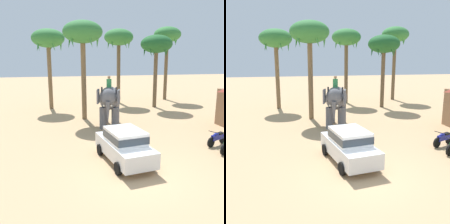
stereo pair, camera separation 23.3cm
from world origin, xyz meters
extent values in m
plane|color=tan|center=(0.00, 0.00, 0.00)|extent=(120.00, 120.00, 0.00)
cube|color=white|center=(-0.20, 1.29, 0.68)|extent=(2.30, 4.31, 0.76)
cube|color=white|center=(-0.19, 1.19, 1.38)|extent=(1.86, 2.31, 0.64)
cube|color=#2D3842|center=(-0.19, 1.19, 1.38)|extent=(1.88, 2.33, 0.35)
cylinder|color=black|center=(-1.23, 2.42, 0.30)|extent=(0.27, 0.62, 0.60)
cylinder|color=black|center=(0.45, 2.67, 0.30)|extent=(0.27, 0.62, 0.60)
cylinder|color=black|center=(-0.85, -0.10, 0.30)|extent=(0.27, 0.62, 0.60)
cylinder|color=black|center=(0.83, 0.16, 0.30)|extent=(0.27, 0.62, 0.60)
ellipsoid|color=slate|center=(0.56, 8.18, 2.15)|extent=(2.39, 3.42, 1.70)
cylinder|color=slate|center=(0.72, 7.16, 0.80)|extent=(0.52, 0.52, 1.60)
cylinder|color=slate|center=(-0.12, 7.40, 0.80)|extent=(0.52, 0.52, 1.60)
cylinder|color=slate|center=(1.23, 8.95, 0.80)|extent=(0.52, 0.52, 1.60)
cylinder|color=slate|center=(0.39, 9.19, 0.80)|extent=(0.52, 0.52, 1.60)
ellipsoid|color=slate|center=(0.11, 6.61, 2.45)|extent=(1.33, 1.26, 1.20)
cube|color=slate|center=(0.83, 6.51, 2.50)|extent=(0.33, 0.80, 0.96)
cube|color=slate|center=(-0.55, 6.91, 2.50)|extent=(0.33, 0.80, 0.96)
cone|color=slate|center=(-0.01, 6.18, 1.45)|extent=(0.44, 0.44, 1.60)
cone|color=beige|center=(0.25, 6.16, 1.95)|extent=(0.27, 0.57, 0.21)
cone|color=beige|center=(-0.25, 6.30, 1.95)|extent=(0.27, 0.57, 0.21)
cube|color=#338C4C|center=(0.32, 7.36, 3.35)|extent=(0.39, 0.32, 0.60)
sphere|color=#A87A56|center=(0.32, 7.36, 3.77)|extent=(0.22, 0.22, 0.22)
cylinder|color=#333338|center=(0.82, 7.22, 2.80)|extent=(0.12, 0.12, 0.55)
cylinder|color=#333338|center=(-0.18, 7.50, 2.80)|extent=(0.12, 0.12, 0.55)
cylinder|color=black|center=(5.27, 0.94, 0.30)|extent=(0.59, 0.35, 0.60)
cylinder|color=black|center=(5.31, 2.16, 0.30)|extent=(0.59, 0.32, 0.60)
cylinder|color=black|center=(6.42, 2.62, 0.30)|extent=(0.59, 0.32, 0.60)
cube|color=navy|center=(5.87, 2.39, 0.52)|extent=(1.02, 0.57, 0.32)
ellipsoid|color=navy|center=(5.73, 2.33, 0.70)|extent=(0.50, 0.39, 0.20)
cube|color=black|center=(6.10, 2.49, 0.70)|extent=(0.49, 0.37, 0.12)
cylinder|color=black|center=(5.39, 2.20, 0.92)|extent=(0.25, 0.52, 0.04)
cylinder|color=brown|center=(3.61, 17.69, 3.55)|extent=(0.41, 0.41, 7.11)
ellipsoid|color=#337A38|center=(3.61, 17.69, 7.31)|extent=(3.20, 3.20, 1.80)
cone|color=#337A38|center=(4.81, 17.69, 6.81)|extent=(0.40, 0.92, 1.64)
cone|color=#337A38|center=(3.98, 18.83, 6.81)|extent=(0.91, 0.57, 1.67)
cone|color=#337A38|center=(2.64, 18.40, 6.81)|extent=(0.73, 0.83, 1.69)
cone|color=#337A38|center=(2.64, 16.99, 6.81)|extent=(0.73, 0.83, 1.69)
cone|color=#337A38|center=(3.98, 16.55, 6.81)|extent=(0.91, 0.57, 1.67)
cylinder|color=brown|center=(-3.91, 15.95, 3.38)|extent=(0.40, 0.40, 6.77)
ellipsoid|color=#337A38|center=(-3.91, 15.95, 6.97)|extent=(3.20, 3.20, 1.80)
cone|color=#337A38|center=(-2.71, 15.95, 6.47)|extent=(0.40, 0.92, 1.64)
cone|color=#337A38|center=(-3.54, 17.09, 6.47)|extent=(0.91, 0.57, 1.67)
cone|color=#337A38|center=(-4.88, 16.66, 6.47)|extent=(0.73, 0.83, 1.69)
cone|color=#337A38|center=(-4.88, 15.25, 6.47)|extent=(0.73, 0.83, 1.69)
cone|color=#337A38|center=(-3.54, 14.81, 6.47)|extent=(0.91, 0.57, 1.67)
cylinder|color=brown|center=(-1.10, 10.74, 3.47)|extent=(0.40, 0.40, 6.94)
ellipsoid|color=#337A38|center=(-1.10, 10.74, 7.14)|extent=(3.20, 3.20, 1.80)
cone|color=#337A38|center=(0.10, 10.74, 6.64)|extent=(0.40, 0.92, 1.64)
cone|color=#337A38|center=(-0.73, 11.88, 6.64)|extent=(0.91, 0.57, 1.67)
cone|color=#337A38|center=(-2.08, 11.44, 6.64)|extent=(0.73, 0.83, 1.69)
cone|color=#337A38|center=(-2.08, 10.03, 6.64)|extent=(0.73, 0.83, 1.69)
cone|color=#337A38|center=(-0.73, 9.60, 6.64)|extent=(0.91, 0.57, 1.67)
cylinder|color=brown|center=(9.84, 18.79, 3.80)|extent=(0.41, 0.41, 7.59)
ellipsoid|color=#337A38|center=(9.84, 18.79, 7.79)|extent=(3.20, 3.20, 1.80)
cone|color=#337A38|center=(11.04, 18.79, 7.29)|extent=(0.40, 0.92, 1.64)
cone|color=#337A38|center=(10.21, 19.93, 7.29)|extent=(0.91, 0.57, 1.67)
cone|color=#337A38|center=(8.87, 19.50, 7.29)|extent=(0.73, 0.83, 1.69)
cone|color=#337A38|center=(8.87, 18.09, 7.29)|extent=(0.73, 0.83, 1.69)
cone|color=#337A38|center=(10.21, 17.65, 7.29)|extent=(0.91, 0.57, 1.67)
cylinder|color=brown|center=(6.71, 14.41, 3.13)|extent=(0.40, 0.40, 6.27)
ellipsoid|color=#1E5B28|center=(6.71, 14.41, 6.47)|extent=(3.20, 3.20, 1.80)
cone|color=#1E5B28|center=(7.91, 14.41, 5.97)|extent=(0.40, 0.92, 1.64)
cone|color=#1E5B28|center=(7.08, 15.55, 5.97)|extent=(0.91, 0.57, 1.67)
cone|color=#1E5B28|center=(5.73, 15.12, 5.97)|extent=(0.73, 0.83, 1.69)
cone|color=#1E5B28|center=(5.73, 13.71, 5.97)|extent=(0.73, 0.83, 1.69)
cone|color=#1E5B28|center=(7.08, 13.27, 5.97)|extent=(0.91, 0.57, 1.67)
camera|label=1|loc=(-3.41, -10.29, 5.17)|focal=40.60mm
camera|label=2|loc=(-3.18, -10.34, 5.17)|focal=40.60mm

